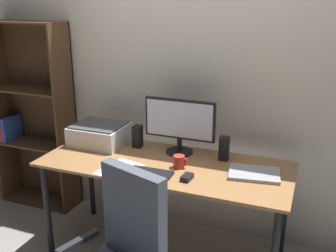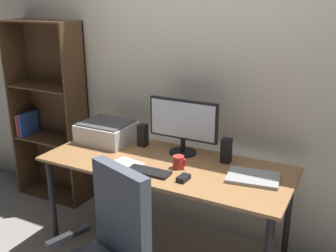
# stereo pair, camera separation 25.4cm
# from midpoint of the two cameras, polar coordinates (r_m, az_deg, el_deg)

# --- Properties ---
(back_wall) EXTENTS (6.40, 0.10, 2.60)m
(back_wall) POSITION_cam_midpoint_polar(r_m,az_deg,el_deg) (2.99, 0.83, 8.26)
(back_wall) COLOR beige
(back_wall) RESTS_ON ground
(desk) EXTENTS (1.73, 0.71, 0.74)m
(desk) POSITION_cam_midpoint_polar(r_m,az_deg,el_deg) (2.72, -3.17, -6.98)
(desk) COLOR olive
(desk) RESTS_ON ground
(monitor) EXTENTS (0.52, 0.20, 0.40)m
(monitor) POSITION_cam_midpoint_polar(r_m,az_deg,el_deg) (2.77, -0.90, 0.46)
(monitor) COLOR black
(monitor) RESTS_ON desk
(keyboard) EXTENTS (0.29, 0.12, 0.02)m
(keyboard) POSITION_cam_midpoint_polar(r_m,az_deg,el_deg) (2.53, -5.47, -6.88)
(keyboard) COLOR black
(keyboard) RESTS_ON desk
(mouse) EXTENTS (0.06, 0.10, 0.03)m
(mouse) POSITION_cam_midpoint_polar(r_m,az_deg,el_deg) (2.44, -0.18, -7.63)
(mouse) COLOR black
(mouse) RESTS_ON desk
(coffee_mug) EXTENTS (0.09, 0.08, 0.09)m
(coffee_mug) POSITION_cam_midpoint_polar(r_m,az_deg,el_deg) (2.59, -1.18, -5.33)
(coffee_mug) COLOR #B72D28
(coffee_mug) RESTS_ON desk
(laptop) EXTENTS (0.35, 0.27, 0.02)m
(laptop) POSITION_cam_midpoint_polar(r_m,az_deg,el_deg) (2.54, 9.76, -6.97)
(laptop) COLOR #99999E
(laptop) RESTS_ON desk
(speaker_left) EXTENTS (0.06, 0.07, 0.17)m
(speaker_left) POSITION_cam_midpoint_polar(r_m,az_deg,el_deg) (2.95, -6.96, -1.56)
(speaker_left) COLOR black
(speaker_left) RESTS_ON desk
(speaker_right) EXTENTS (0.06, 0.07, 0.17)m
(speaker_right) POSITION_cam_midpoint_polar(r_m,az_deg,el_deg) (2.72, 5.61, -3.34)
(speaker_right) COLOR black
(speaker_right) RESTS_ON desk
(printer) EXTENTS (0.40, 0.34, 0.16)m
(printer) POSITION_cam_midpoint_polar(r_m,az_deg,el_deg) (3.06, -12.37, -1.21)
(printer) COLOR silver
(printer) RESTS_ON desk
(paper_sheet) EXTENTS (0.26, 0.33, 0.00)m
(paper_sheet) POSITION_cam_midpoint_polar(r_m,az_deg,el_deg) (2.63, -9.95, -6.29)
(paper_sheet) COLOR white
(paper_sheet) RESTS_ON desk
(bookshelf) EXTENTS (0.71, 0.28, 1.64)m
(bookshelf) POSITION_cam_midpoint_polar(r_m,az_deg,el_deg) (3.69, -20.88, 1.21)
(bookshelf) COLOR #4C331E
(bookshelf) RESTS_ON ground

